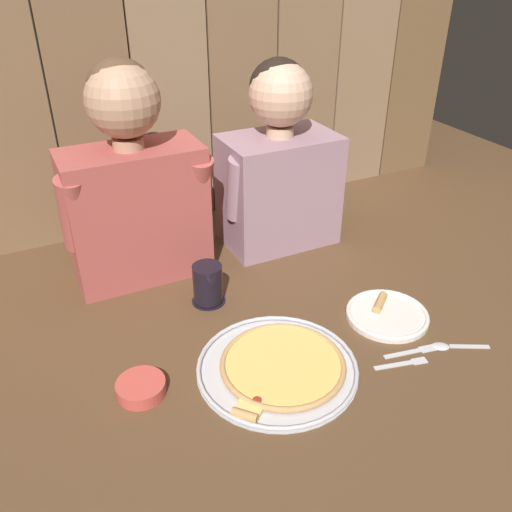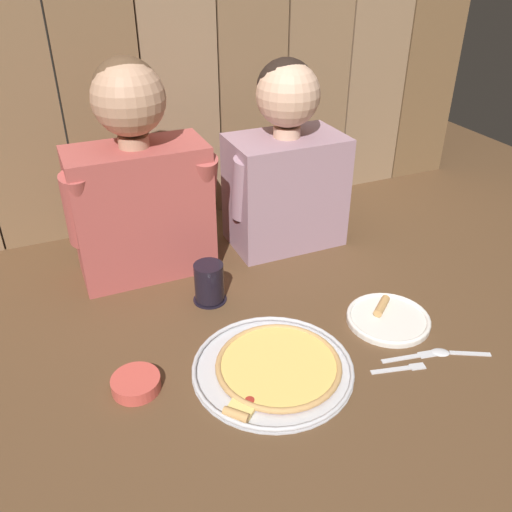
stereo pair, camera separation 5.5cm
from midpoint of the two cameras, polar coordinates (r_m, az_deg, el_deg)
The scene contains 11 objects.
ground_plane at distance 1.34m, azimuth 1.52°, elevation -8.44°, with size 3.20×3.20×0.00m, color brown.
pizza_tray at distance 1.24m, azimuth 1.22°, elevation -11.75°, with size 0.37×0.37×0.03m.
dinner_plate at distance 1.42m, azimuth 12.75°, elevation -6.11°, with size 0.21×0.21×0.03m.
drinking_glass at distance 1.43m, azimuth -6.28°, elevation -3.04°, with size 0.09×0.09×0.11m.
dipping_bowl at distance 1.21m, azimuth -13.51°, elevation -13.49°, with size 0.11×0.11×0.03m.
table_fork at distance 1.29m, azimuth 14.30°, elevation -11.07°, with size 0.13×0.05×0.01m.
table_knife at distance 1.33m, azimuth 15.43°, elevation -9.78°, with size 0.16×0.04×0.01m.
table_spoon at distance 1.37m, azimuth 18.96°, elevation -9.05°, with size 0.13×0.08×0.01m.
diner_left at distance 1.48m, azimuth -14.05°, elevation 7.74°, with size 0.41×0.21×0.60m.
diner_right at distance 1.63m, azimuth 1.53°, elevation 9.84°, with size 0.38×0.22×0.57m.
wooden_backdrop_wall at distance 1.74m, azimuth -10.31°, elevation 20.86°, with size 2.19×0.03×1.11m.
Camera 1 is at (-0.51, -0.90, 0.85)m, focal length 37.41 mm.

